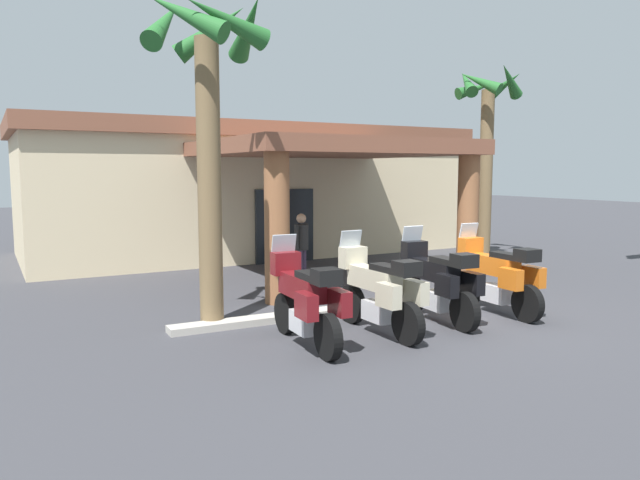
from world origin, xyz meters
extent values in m
plane|color=#38383D|center=(0.00, 0.00, 0.00)|extent=(80.00, 80.00, 0.00)
cube|color=beige|center=(-0.06, 10.09, 1.78)|extent=(13.58, 6.13, 3.56)
cube|color=#1E2328|center=(0.00, 7.11, 1.05)|extent=(1.80, 0.14, 2.10)
cube|color=brown|center=(0.06, 4.54, 3.16)|extent=(5.88, 5.38, 0.35)
cylinder|color=brown|center=(-2.38, 2.26, 1.49)|extent=(0.50, 0.50, 2.99)
cylinder|color=brown|center=(2.59, 2.37, 1.49)|extent=(0.50, 0.50, 2.99)
cube|color=brown|center=(-0.06, 10.09, 3.78)|extent=(13.99, 6.53, 0.44)
cylinder|color=black|center=(-3.18, 0.14, 0.33)|extent=(0.17, 0.67, 0.66)
cylinder|color=black|center=(-3.24, -1.41, 0.33)|extent=(0.17, 0.67, 0.66)
cube|color=silver|center=(-3.21, -0.66, 0.37)|extent=(0.34, 0.57, 0.32)
cube|color=maroon|center=(-3.21, -0.51, 0.88)|extent=(0.35, 1.16, 0.34)
cube|color=black|center=(-3.22, -0.86, 1.10)|extent=(0.30, 0.61, 0.10)
cube|color=maroon|center=(-3.18, 0.12, 1.15)|extent=(0.45, 0.26, 0.36)
cube|color=#B2BCC6|center=(-3.18, 0.20, 1.43)|extent=(0.40, 0.13, 0.36)
cube|color=maroon|center=(-3.50, -1.25, 0.76)|extent=(0.20, 0.45, 0.36)
cube|color=maroon|center=(-2.98, -1.27, 0.76)|extent=(0.20, 0.45, 0.36)
cube|color=black|center=(-3.24, -1.36, 1.17)|extent=(0.37, 0.33, 0.22)
cylinder|color=black|center=(-1.89, 0.21, 0.33)|extent=(0.16, 0.66, 0.66)
cylinder|color=black|center=(-1.83, -1.34, 0.33)|extent=(0.16, 0.66, 0.66)
cube|color=silver|center=(-1.86, -0.59, 0.37)|extent=(0.34, 0.57, 0.32)
cube|color=beige|center=(-1.87, -0.44, 0.88)|extent=(0.34, 1.16, 0.34)
cube|color=black|center=(-1.85, -0.79, 1.10)|extent=(0.30, 0.61, 0.10)
cube|color=beige|center=(-1.89, 0.19, 1.15)|extent=(0.45, 0.26, 0.36)
cube|color=#B2BCC6|center=(-1.89, 0.27, 1.43)|extent=(0.40, 0.13, 0.36)
cube|color=beige|center=(-2.10, -1.20, 0.76)|extent=(0.20, 0.45, 0.36)
cube|color=beige|center=(-1.58, -1.18, 0.76)|extent=(0.20, 0.45, 0.36)
cube|color=black|center=(-1.84, -1.29, 1.17)|extent=(0.37, 0.33, 0.22)
cylinder|color=black|center=(-0.45, 0.40, 0.33)|extent=(0.19, 0.67, 0.66)
cylinder|color=black|center=(-0.56, -1.15, 0.33)|extent=(0.19, 0.67, 0.66)
cube|color=silver|center=(-0.51, -0.40, 0.37)|extent=(0.36, 0.58, 0.32)
cube|color=black|center=(-0.50, -0.25, 0.88)|extent=(0.38, 1.17, 0.34)
cube|color=black|center=(-0.52, -0.60, 1.10)|extent=(0.32, 0.62, 0.10)
cube|color=black|center=(-0.45, 0.38, 1.15)|extent=(0.46, 0.27, 0.36)
cube|color=#B2BCC6|center=(-0.45, 0.46, 1.43)|extent=(0.41, 0.15, 0.36)
cube|color=black|center=(-0.81, -0.98, 0.76)|extent=(0.21, 0.45, 0.36)
cube|color=black|center=(-0.29, -1.02, 0.76)|extent=(0.21, 0.45, 0.36)
cube|color=black|center=(-0.56, -1.10, 1.17)|extent=(0.38, 0.34, 0.22)
cylinder|color=black|center=(0.87, 0.36, 0.33)|extent=(0.16, 0.66, 0.66)
cylinder|color=black|center=(0.82, -1.19, 0.33)|extent=(0.16, 0.66, 0.66)
cube|color=silver|center=(0.85, -0.44, 0.37)|extent=(0.34, 0.57, 0.32)
cube|color=orange|center=(0.85, -0.29, 0.88)|extent=(0.34, 1.16, 0.34)
cube|color=black|center=(0.84, -0.64, 1.10)|extent=(0.30, 0.61, 0.10)
cube|color=orange|center=(0.87, 0.34, 1.15)|extent=(0.45, 0.26, 0.36)
cube|color=#B2BCC6|center=(0.88, 0.42, 1.43)|extent=(0.40, 0.13, 0.36)
cube|color=orange|center=(0.56, -1.03, 0.76)|extent=(0.20, 0.45, 0.36)
cube|color=orange|center=(1.08, -1.05, 0.76)|extent=(0.20, 0.45, 0.36)
cube|color=black|center=(0.82, -1.14, 1.17)|extent=(0.37, 0.33, 0.22)
cylinder|color=#3F334C|center=(-1.18, 3.72, 0.41)|extent=(0.14, 0.14, 0.82)
cylinder|color=#3F334C|center=(-1.04, 3.82, 0.41)|extent=(0.14, 0.14, 0.82)
cylinder|color=#262626|center=(-1.11, 3.77, 1.11)|extent=(0.32, 0.32, 0.58)
cylinder|color=#262626|center=(-1.29, 3.64, 1.13)|extent=(0.09, 0.09, 0.55)
cylinder|color=#262626|center=(-0.93, 3.89, 1.13)|extent=(0.09, 0.09, 0.55)
sphere|color=tan|center=(-1.11, 3.77, 1.54)|extent=(0.22, 0.22, 0.22)
cylinder|color=brown|center=(5.54, 4.95, 2.48)|extent=(0.38, 0.38, 4.96)
cone|color=#236028|center=(6.17, 4.99, 5.12)|extent=(0.45, 1.32, 0.86)
cone|color=#236028|center=(5.62, 5.58, 5.06)|extent=(1.36, 0.54, 0.70)
cone|color=#236028|center=(4.96, 5.22, 5.16)|extent=(0.87, 1.30, 0.98)
cone|color=#236028|center=(4.96, 4.69, 5.12)|extent=(0.87, 1.33, 0.86)
cone|color=#236028|center=(5.79, 4.37, 5.17)|extent=(1.29, 0.83, 1.01)
cylinder|color=brown|center=(-4.08, 1.17, 2.38)|extent=(0.39, 0.39, 4.76)
cone|color=#236028|center=(-3.39, 1.10, 4.96)|extent=(0.49, 1.42, 0.98)
cone|color=#236028|center=(-3.80, 1.80, 5.00)|extent=(1.37, 0.88, 1.10)
cone|color=#236028|center=(-4.65, 1.57, 5.01)|extent=(1.07, 1.30, 1.11)
cone|color=#236028|center=(-4.56, 0.66, 4.95)|extent=(1.27, 1.22, 0.94)
cone|color=#236028|center=(-3.98, 0.48, 4.89)|extent=(1.47, 0.57, 0.78)
cube|color=#ADA89E|center=(-1.18, 0.92, 0.06)|extent=(7.41, 0.36, 0.12)
camera|label=1|loc=(-7.14, -8.54, 2.62)|focal=33.83mm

